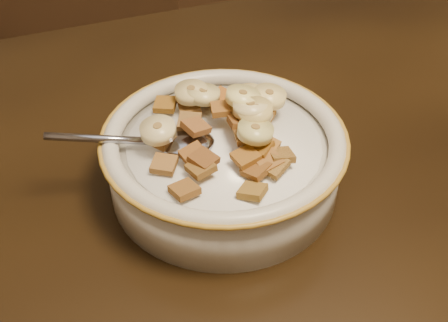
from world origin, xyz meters
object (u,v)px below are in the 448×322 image
object	(u,v)px
table	(245,261)
cereal_bowl	(224,165)
chair	(107,64)
spoon	(186,143)

from	to	relation	value
table	cereal_bowl	distance (m)	0.09
chair	spoon	bearing A→B (deg)	-80.96
chair	table	bearing A→B (deg)	-79.00
table	chair	distance (m)	0.83
table	spoon	size ratio (longest dim) A/B	27.57
table	chair	bearing A→B (deg)	89.08
chair	spoon	xyz separation A→B (m)	(-0.02, -0.71, 0.32)
cereal_bowl	spoon	world-z (taller)	spoon
cereal_bowl	spoon	size ratio (longest dim) A/B	4.17
table	cereal_bowl	xyz separation A→B (m)	(0.01, 0.08, 0.05)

